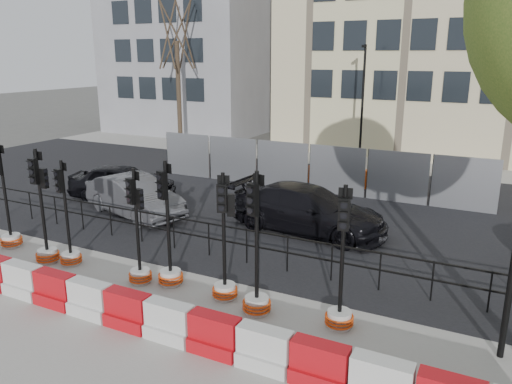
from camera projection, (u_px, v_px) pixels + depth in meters
The scene contains 21 objects.
ground at pixel (185, 272), 13.09m from camera, with size 120.00×120.00×0.00m, color #51514C.
sidewalk_near at pixel (104, 325), 10.51m from camera, with size 40.00×6.00×0.02m, color gray.
road at pixel (289, 203), 19.12m from camera, with size 40.00×14.00×0.03m, color black.
sidewalk_far at pixel (355, 160), 26.86m from camera, with size 40.00×4.00×0.02m, color gray.
building_grey at pixel (195, 33), 36.23m from camera, with size 11.00×9.06×14.00m.
kerb_railing at pixel (209, 233), 13.94m from camera, with size 18.00×0.04×1.00m.
heras_fencing at pixel (315, 171), 21.35m from camera, with size 14.33×1.72×2.00m.
lamp_post_far at pixel (362, 102), 24.91m from camera, with size 0.12×0.56×6.00m.
tree_bare_far at pixel (176, 35), 29.44m from camera, with size 2.00×2.00×9.00m.
barrier_row at pixel (109, 306), 10.59m from camera, with size 16.75×0.50×0.80m.
traffic_signal_a at pixel (9, 226), 14.63m from camera, with size 0.62×0.62×3.13m.
traffic_signal_b at pixel (45, 237), 13.48m from camera, with size 0.62×0.62×3.17m.
traffic_signal_c at pixel (69, 244), 13.38m from camera, with size 0.57×0.57×2.91m.
traffic_signal_d at pixel (139, 257), 12.28m from camera, with size 0.58×0.58×2.93m.
traffic_signal_e at pixel (169, 260), 12.20m from camera, with size 0.62×0.62×3.15m.
traffic_signal_f at pixel (225, 270), 11.47m from camera, with size 0.60×0.60×3.03m.
traffic_signal_g at pixel (256, 286), 10.83m from camera, with size 0.64×0.64×3.22m.
traffic_signal_h at pixel (340, 300), 10.26m from camera, with size 0.61×0.61×3.08m.
car_a at pixel (123, 182), 19.51m from camera, with size 4.41×2.80×1.40m, color black.
car_b at pixel (134, 196), 17.54m from camera, with size 4.52×2.67×1.41m, color #45464A.
car_c at pixel (308, 209), 15.90m from camera, with size 5.30×2.56×1.49m, color black.
Camera 1 is at (7.09, -9.93, 5.51)m, focal length 35.00 mm.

